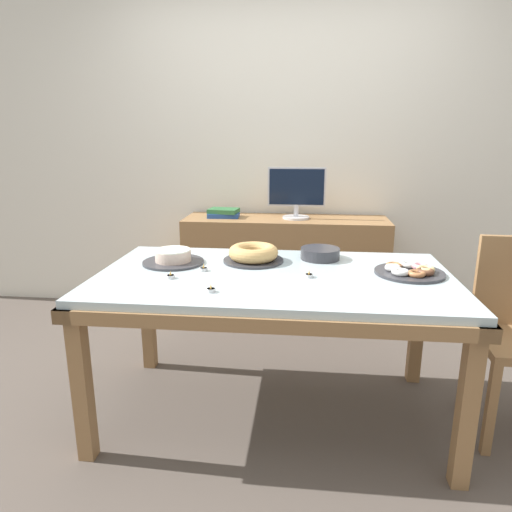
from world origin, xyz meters
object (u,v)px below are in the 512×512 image
object	(u,v)px
book_stack	(224,213)
cake_chocolate_round	(173,258)
cake_golden_bundt	(253,254)
tealight_near_cakes	(171,276)
tealight_near_front	(309,275)
plate_stack	(320,253)
tealight_right_edge	(211,290)
tealight_centre	(204,269)
pastry_platter	(410,271)
computer_monitor	(296,193)

from	to	relation	value
book_stack	cake_chocolate_round	size ratio (longest dim) A/B	0.76
cake_golden_bundt	tealight_near_cakes	bearing A→B (deg)	-136.30
cake_golden_bundt	book_stack	bearing A→B (deg)	107.97
cake_chocolate_round	tealight_near_front	distance (m)	0.72
plate_stack	tealight_near_cakes	size ratio (longest dim) A/B	5.25
cake_golden_bundt	plate_stack	size ratio (longest dim) A/B	1.51
cake_golden_bundt	tealight_right_edge	distance (m)	0.52
tealight_centre	pastry_platter	bearing A→B (deg)	3.08
cake_chocolate_round	tealight_right_edge	xyz separation A→B (m)	(0.29, -0.43, -0.02)
cake_golden_bundt	pastry_platter	size ratio (longest dim) A/B	0.96
cake_chocolate_round	tealight_right_edge	size ratio (longest dim) A/B	7.94
cake_chocolate_round	cake_golden_bundt	xyz separation A→B (m)	(0.41, 0.08, 0.01)
tealight_centre	computer_monitor	bearing A→B (deg)	71.72
pastry_platter	plate_stack	xyz separation A→B (m)	(-0.42, 0.24, 0.01)
tealight_centre	plate_stack	bearing A→B (deg)	26.94
book_stack	tealight_right_edge	distance (m)	1.60
cake_golden_bundt	tealight_centre	xyz separation A→B (m)	(-0.22, -0.20, -0.03)
tealight_near_front	tealight_centre	bearing A→B (deg)	174.47
tealight_right_edge	tealight_centre	bearing A→B (deg)	107.98
tealight_near_cakes	tealight_near_front	xyz separation A→B (m)	(0.64, 0.08, 0.00)
plate_stack	tealight_near_cakes	xyz separation A→B (m)	(-0.70, -0.43, -0.02)
book_stack	tealight_right_edge	world-z (taller)	book_stack
computer_monitor	plate_stack	xyz separation A→B (m)	(0.15, -0.98, -0.20)
cake_chocolate_round	tealight_right_edge	bearing A→B (deg)	-56.11
tealight_near_cakes	cake_chocolate_round	bearing A→B (deg)	103.34
cake_chocolate_round	tealight_centre	bearing A→B (deg)	-33.25
pastry_platter	plate_stack	bearing A→B (deg)	150.53
pastry_platter	tealight_near_cakes	xyz separation A→B (m)	(-1.12, -0.19, -0.01)
tealight_near_front	cake_golden_bundt	bearing A→B (deg)	139.30
tealight_near_cakes	computer_monitor	bearing A→B (deg)	68.74
computer_monitor	cake_chocolate_round	bearing A→B (deg)	-117.88
cake_chocolate_round	plate_stack	world-z (taller)	cake_chocolate_round
computer_monitor	tealight_centre	world-z (taller)	computer_monitor
cake_chocolate_round	tealight_near_cakes	distance (m)	0.27
plate_stack	tealight_centre	size ratio (longest dim) A/B	5.25
tealight_right_edge	book_stack	bearing A→B (deg)	98.10
cake_chocolate_round	pastry_platter	size ratio (longest dim) A/B	0.97
computer_monitor	tealight_near_cakes	distance (m)	1.53
cake_chocolate_round	plate_stack	distance (m)	0.78
plate_stack	tealight_centre	distance (m)	0.64
book_stack	cake_chocolate_round	bearing A→B (deg)	-93.06
book_stack	tealight_centre	world-z (taller)	book_stack
pastry_platter	tealight_right_edge	xyz separation A→B (m)	(-0.90, -0.36, -0.01)
book_stack	cake_golden_bundt	xyz separation A→B (m)	(0.35, -1.08, -0.03)
tealight_near_cakes	tealight_centre	size ratio (longest dim) A/B	1.00
book_stack	tealight_near_front	distance (m)	1.48
tealight_right_edge	tealight_centre	xyz separation A→B (m)	(-0.10, 0.30, 0.00)
tealight_near_cakes	plate_stack	bearing A→B (deg)	31.28
book_stack	tealight_near_front	size ratio (longest dim) A/B	6.03
computer_monitor	tealight_near_front	bearing A→B (deg)	-86.04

